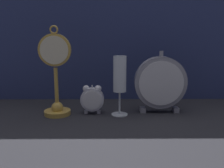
{
  "coord_description": "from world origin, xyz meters",
  "views": [
    {
      "loc": [
        -0.01,
        -0.77,
        0.29
      ],
      "look_at": [
        0.0,
        0.08,
        0.12
      ],
      "focal_mm": 40.0,
      "sensor_mm": 36.0,
      "label": 1
    }
  ],
  "objects_px": {
    "pocket_watch_on_stand": "(56,78)",
    "champagne_flute": "(120,78)",
    "alarm_clock_twin_bell": "(92,98)",
    "mantel_clock_silver": "(160,83)"
  },
  "relations": [
    {
      "from": "pocket_watch_on_stand",
      "to": "champagne_flute",
      "type": "distance_m",
      "value": 0.23
    },
    {
      "from": "alarm_clock_twin_bell",
      "to": "champagne_flute",
      "type": "xyz_separation_m",
      "value": [
        0.1,
        -0.01,
        0.08
      ]
    },
    {
      "from": "alarm_clock_twin_bell",
      "to": "mantel_clock_silver",
      "type": "distance_m",
      "value": 0.26
    },
    {
      "from": "pocket_watch_on_stand",
      "to": "champagne_flute",
      "type": "xyz_separation_m",
      "value": [
        0.23,
        -0.0,
        0.0
      ]
    },
    {
      "from": "pocket_watch_on_stand",
      "to": "mantel_clock_silver",
      "type": "xyz_separation_m",
      "value": [
        0.38,
        0.03,
        -0.02
      ]
    },
    {
      "from": "pocket_watch_on_stand",
      "to": "mantel_clock_silver",
      "type": "bearing_deg",
      "value": 3.95
    },
    {
      "from": "champagne_flute",
      "to": "pocket_watch_on_stand",
      "type": "bearing_deg",
      "value": 179.03
    },
    {
      "from": "pocket_watch_on_stand",
      "to": "champagne_flute",
      "type": "relative_size",
      "value": 1.48
    },
    {
      "from": "mantel_clock_silver",
      "to": "champagne_flute",
      "type": "xyz_separation_m",
      "value": [
        -0.15,
        -0.03,
        0.02
      ]
    },
    {
      "from": "pocket_watch_on_stand",
      "to": "alarm_clock_twin_bell",
      "type": "relative_size",
      "value": 2.98
    }
  ]
}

